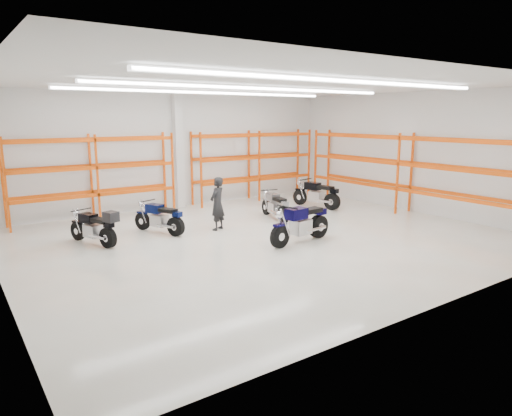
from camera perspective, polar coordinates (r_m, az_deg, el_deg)
ground at (r=13.78m, az=1.07°, el=-3.74°), size 14.00×14.00×0.00m
room_shell at (r=13.32m, az=1.05°, el=10.04°), size 14.02×12.02×4.51m
motorcycle_main at (r=13.27m, az=5.87°, el=-2.00°), size 2.33×0.77×1.15m
motorcycle_back_a at (r=13.68m, az=-19.39°, el=-2.34°), size 0.99×1.98×1.05m
motorcycle_back_b at (r=14.50m, az=-11.83°, el=-1.32°), size 0.96×1.92×0.99m
motorcycle_back_c at (r=16.18m, az=2.46°, el=0.21°), size 0.77×1.99×0.98m
motorcycle_back_d at (r=18.35m, az=7.73°, el=1.63°), size 0.79×2.23×1.10m
standing_man at (r=14.62m, az=-4.85°, el=0.55°), size 0.75×0.67×1.71m
structural_column at (r=18.38m, az=-9.69°, el=7.04°), size 0.32×0.32×4.50m
pallet_racking_back_left at (r=16.93m, az=-19.62°, el=4.60°), size 5.67×0.87×3.00m
pallet_racking_back_right at (r=19.82m, az=-0.25°, el=6.16°), size 5.67×0.87×3.00m
pallet_racking_side at (r=17.98m, az=18.13°, el=5.14°), size 0.87×9.07×3.00m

